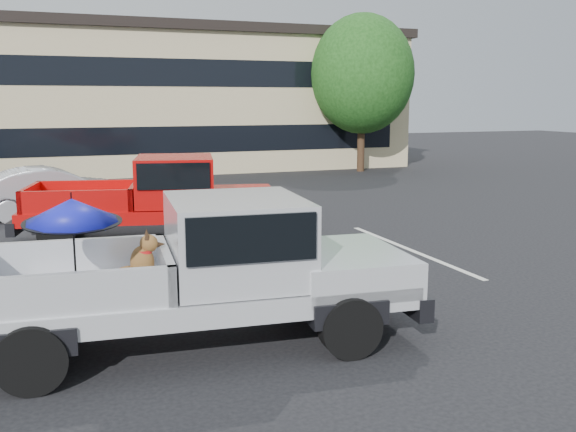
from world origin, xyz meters
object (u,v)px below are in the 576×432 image
(silver_pickup, at_px, (219,263))
(red_pickup, at_px, (168,195))
(tree_back, at_px, (242,75))
(silver_sedan, at_px, (53,192))
(tree_right, at_px, (362,74))

(silver_pickup, relative_size, red_pickup, 0.98)
(tree_back, xyz_separation_m, red_pickup, (-7.54, -19.23, -3.39))
(silver_pickup, bearing_deg, silver_sedan, 104.98)
(tree_right, bearing_deg, silver_sedan, -151.35)
(tree_right, bearing_deg, tree_back, 110.56)
(red_pickup, bearing_deg, tree_back, 80.92)
(tree_right, bearing_deg, silver_pickup, -122.06)
(tree_right, distance_m, silver_pickup, 21.07)
(tree_right, height_order, tree_back, tree_back)
(silver_pickup, distance_m, silver_sedan, 10.77)
(tree_back, relative_size, red_pickup, 1.19)
(red_pickup, bearing_deg, silver_sedan, 131.85)
(tree_right, relative_size, silver_pickup, 1.16)
(silver_sedan, bearing_deg, tree_back, -42.76)
(tree_back, height_order, silver_pickup, tree_back)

